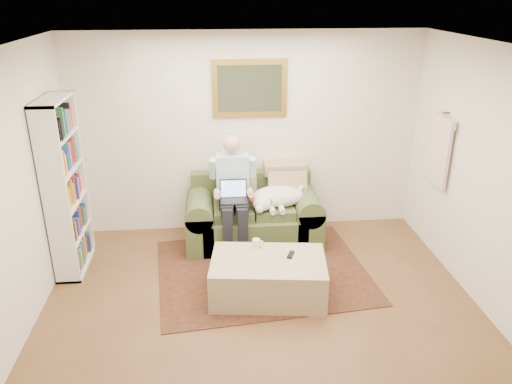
{
  "coord_description": "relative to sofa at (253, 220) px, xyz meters",
  "views": [
    {
      "loc": [
        -0.46,
        -3.73,
        3.07
      ],
      "look_at": [
        0.02,
        1.39,
        0.95
      ],
      "focal_mm": 35.0,
      "sensor_mm": 36.0,
      "label": 1
    }
  ],
  "objects": [
    {
      "name": "coffee_mug",
      "position": [
        -0.05,
        -0.99,
        0.19
      ],
      "size": [
        0.08,
        0.08,
        0.1
      ],
      "primitive_type": "cylinder",
      "color": "white",
      "rests_on": "ottoman"
    },
    {
      "name": "wall_mirror",
      "position": [
        -0.0,
        0.43,
        1.61
      ],
      "size": [
        0.94,
        0.04,
        0.72
      ],
      "color": "gold",
      "rests_on": "room_shell"
    },
    {
      "name": "seated_man",
      "position": [
        -0.25,
        -0.16,
        0.42
      ],
      "size": [
        0.56,
        0.8,
        1.42
      ],
      "primitive_type": null,
      "color": "#8CBED8",
      "rests_on": "sofa"
    },
    {
      "name": "hanging_shirt",
      "position": [
        2.14,
        -0.44,
        1.06
      ],
      "size": [
        0.06,
        0.52,
        0.9
      ],
      "primitive_type": null,
      "color": "#F8D9CD",
      "rests_on": "room_shell"
    },
    {
      "name": "room_shell",
      "position": [
        -0.05,
        -1.68,
        1.01
      ],
      "size": [
        4.51,
        5.0,
        2.61
      ],
      "color": "brown",
      "rests_on": "ground"
    },
    {
      "name": "sofa",
      "position": [
        0.0,
        0.0,
        0.0
      ],
      "size": [
        1.69,
        0.86,
        1.02
      ],
      "color": "#576837",
      "rests_on": "room_shell"
    },
    {
      "name": "tv_remote",
      "position": [
        0.29,
        -1.2,
        0.15
      ],
      "size": [
        0.1,
        0.16,
        0.02
      ],
      "primitive_type": "cube",
      "rotation": [
        0.0,
        0.0,
        -0.39
      ],
      "color": "black",
      "rests_on": "ottoman"
    },
    {
      "name": "bookshelf",
      "position": [
        -2.15,
        -0.44,
        0.71
      ],
      "size": [
        0.28,
        0.8,
        2.0
      ],
      "primitive_type": null,
      "color": "white",
      "rests_on": "room_shell"
    },
    {
      "name": "sleeping_dog",
      "position": [
        0.3,
        -0.09,
        0.36
      ],
      "size": [
        0.7,
        0.44,
        0.26
      ],
      "primitive_type": null,
      "color": "white",
      "rests_on": "sofa"
    },
    {
      "name": "rug",
      "position": [
        0.04,
        -0.77,
        -0.29
      ],
      "size": [
        2.55,
        2.13,
        0.01
      ],
      "primitive_type": "cube",
      "rotation": [
        0.0,
        0.0,
        0.1
      ],
      "color": "black",
      "rests_on": "room_shell"
    },
    {
      "name": "ottoman",
      "position": [
        0.05,
        -1.26,
        -0.08
      ],
      "size": [
        1.28,
        0.9,
        0.43
      ],
      "primitive_type": "cube",
      "rotation": [
        0.0,
        0.0,
        -0.12
      ],
      "color": "tan",
      "rests_on": "room_shell"
    },
    {
      "name": "laptop",
      "position": [
        -0.25,
        -0.22,
        0.45
      ],
      "size": [
        0.33,
        0.26,
        0.24
      ],
      "color": "black",
      "rests_on": "seated_man"
    }
  ]
}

